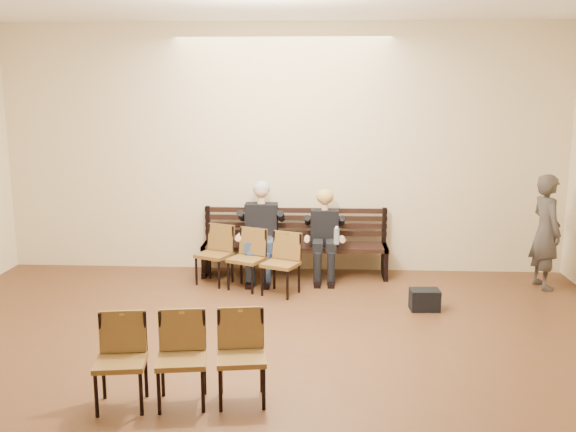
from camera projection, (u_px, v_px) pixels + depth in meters
The scene contains 10 objects.
room_walls at pixel (248, 97), 4.81m from camera, with size 8.02×10.01×3.51m.
bench at pixel (295, 260), 9.04m from camera, with size 2.60×0.90×0.45m, color black.
seated_man at pixel (261, 231), 8.86m from camera, with size 0.55×0.77×1.33m, color black, non-canonical shape.
seated_woman at pixel (324, 240), 8.83m from camera, with size 0.48×0.66×1.11m, color black, non-canonical shape.
laptop at pixel (258, 239), 8.75m from camera, with size 0.36×0.28×0.26m, color #B8B9BD.
water_bottle at pixel (336, 244), 8.53m from camera, with size 0.07×0.07×0.24m, color silver.
bag at pixel (425, 300), 7.64m from camera, with size 0.34×0.23×0.25m, color black.
passerby at pixel (547, 223), 8.37m from camera, with size 0.64×0.42×1.75m, color #37322D.
chair_row_front at pixel (246, 260), 8.40m from camera, with size 1.43×0.43×0.80m, color brown.
chair_row_back at pixel (182, 360), 5.30m from camera, with size 1.40×0.42×0.78m, color brown.
Camera 1 is at (0.56, -4.08, 2.60)m, focal length 40.00 mm.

